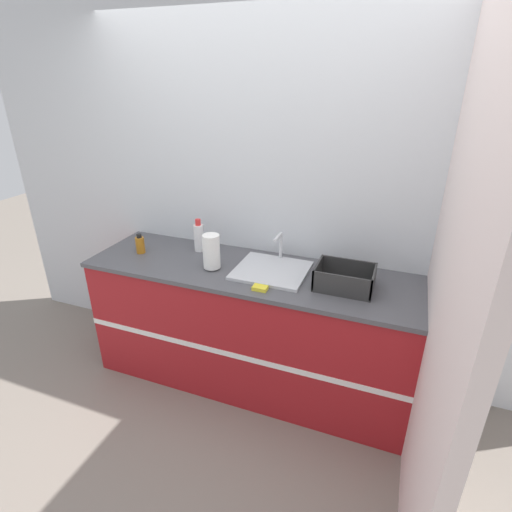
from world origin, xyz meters
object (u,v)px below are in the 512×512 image
at_px(dish_rack, 344,280).
at_px(bottle_amber, 140,245).
at_px(paper_towel_roll, 211,252).
at_px(sink, 272,269).
at_px(bottle_white_spray, 199,237).

relative_size(dish_rack, bottle_amber, 2.41).
bearing_deg(dish_rack, bottle_amber, -179.76).
bearing_deg(dish_rack, paper_towel_roll, -176.41).
height_order(sink, dish_rack, sink).
bearing_deg(dish_rack, bottle_white_spray, 170.50).
xyz_separation_m(paper_towel_roll, bottle_amber, (-0.61, 0.05, -0.06)).
distance_m(paper_towel_roll, bottle_white_spray, 0.33).
relative_size(bottle_white_spray, bottle_amber, 1.68).
bearing_deg(paper_towel_roll, dish_rack, 3.59).
height_order(paper_towel_roll, bottle_amber, paper_towel_roll).
distance_m(sink, dish_rack, 0.49).
height_order(sink, paper_towel_roll, paper_towel_roll).
distance_m(paper_towel_roll, dish_rack, 0.88).
xyz_separation_m(sink, dish_rack, (0.48, -0.05, 0.03)).
bearing_deg(bottle_amber, paper_towel_roll, -4.57).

